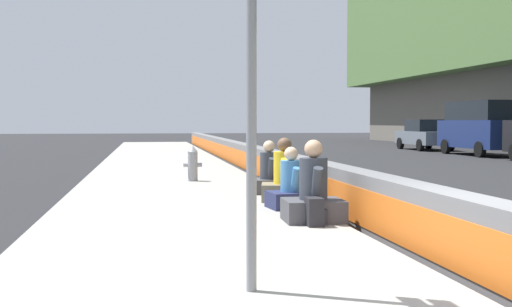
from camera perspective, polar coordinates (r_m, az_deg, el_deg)
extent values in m
plane|color=#232326|center=(6.83, 19.32, -10.93)|extent=(160.00, 160.00, 0.00)
cube|color=gray|center=(6.02, -3.84, -11.96)|extent=(80.00, 4.40, 0.14)
cube|color=slate|center=(6.74, 19.38, -7.42)|extent=(76.00, 0.44, 0.85)
cube|color=orange|center=(6.64, 17.65, -7.92)|extent=(74.48, 0.01, 0.54)
cylinder|color=gray|center=(5.47, -0.42, 6.32)|extent=(0.09, 0.09, 3.60)
cylinder|color=gray|center=(15.80, -5.68, -1.15)|extent=(0.24, 0.24, 0.72)
cone|color=gray|center=(15.77, -5.69, 0.44)|extent=(0.26, 0.26, 0.16)
cylinder|color=gray|center=(15.81, -5.06, -1.02)|extent=(0.10, 0.12, 0.10)
cylinder|color=gray|center=(15.78, -6.29, -1.03)|extent=(0.10, 0.12, 0.10)
cube|color=#424247|center=(9.45, 5.14, -5.09)|extent=(0.76, 0.89, 0.32)
cylinder|color=#333842|center=(9.40, 5.16, -2.26)|extent=(0.41, 0.41, 0.61)
sphere|color=tan|center=(9.37, 5.17, 0.42)|extent=(0.27, 0.27, 0.27)
cylinder|color=#333842|center=(9.63, 4.85, -2.51)|extent=(0.32, 0.15, 0.54)
cylinder|color=#333842|center=(9.19, 5.47, -2.77)|extent=(0.32, 0.15, 0.54)
cube|color=#23284C|center=(10.84, 3.15, -4.17)|extent=(0.72, 0.82, 0.28)
cylinder|color=#427FB7|center=(10.80, 3.15, -2.04)|extent=(0.36, 0.36, 0.53)
sphere|color=beige|center=(10.77, 3.16, -0.02)|extent=(0.23, 0.23, 0.23)
cylinder|color=#427FB7|center=(10.99, 2.80, -2.23)|extent=(0.28, 0.16, 0.46)
cylinder|color=#427FB7|center=(10.62, 3.51, -2.41)|extent=(0.28, 0.16, 0.46)
cube|color=#706651|center=(11.85, 2.55, -3.47)|extent=(0.87, 0.96, 0.31)
cylinder|color=gold|center=(11.81, 2.56, -1.28)|extent=(0.40, 0.40, 0.59)
sphere|color=brown|center=(11.79, 2.56, 0.80)|extent=(0.26, 0.26, 0.26)
cylinder|color=gold|center=(12.04, 2.54, -1.49)|extent=(0.33, 0.20, 0.52)
cylinder|color=gold|center=(11.60, 2.57, -1.65)|extent=(0.33, 0.20, 0.52)
cube|color=#424247|center=(13.09, 1.17, -2.92)|extent=(0.68, 0.79, 0.29)
cylinder|color=#333842|center=(13.06, 1.17, -1.09)|extent=(0.37, 0.37, 0.55)
sphere|color=beige|center=(13.04, 1.17, 0.64)|extent=(0.24, 0.24, 0.24)
cylinder|color=#333842|center=(13.26, 0.98, -1.27)|extent=(0.28, 0.14, 0.48)
cylinder|color=#333842|center=(12.86, 1.37, -1.40)|extent=(0.28, 0.14, 0.48)
cube|color=#232328|center=(9.04, 5.21, -5.21)|extent=(0.32, 0.22, 0.40)
cube|color=#232328|center=(9.08, 6.07, -5.56)|extent=(0.22, 0.06, 0.20)
cube|color=navy|center=(31.91, 19.45, 1.65)|extent=(5.11, 1.98, 1.30)
cube|color=black|center=(31.82, 19.57, 3.63)|extent=(4.11, 1.78, 0.90)
cylinder|color=black|center=(32.93, 16.61, 0.60)|extent=(0.72, 0.22, 0.72)
cylinder|color=black|center=(33.81, 19.47, 0.61)|extent=(0.72, 0.22, 0.72)
cylinder|color=black|center=(30.04, 19.39, 0.35)|extent=(0.72, 0.22, 0.72)
cube|color=slate|center=(37.02, 14.85, 1.38)|extent=(4.54, 1.90, 0.72)
cube|color=black|center=(36.92, 14.92, 2.44)|extent=(2.24, 1.67, 0.66)
cylinder|color=black|center=(38.03, 12.79, 0.90)|extent=(0.66, 0.23, 0.66)
cylinder|color=black|center=(38.69, 15.17, 0.90)|extent=(0.66, 0.23, 0.66)
cylinder|color=black|center=(35.37, 14.48, 0.73)|extent=(0.66, 0.23, 0.66)
cylinder|color=black|center=(36.08, 17.01, 0.74)|extent=(0.66, 0.23, 0.66)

